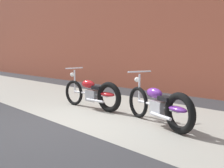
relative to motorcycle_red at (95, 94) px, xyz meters
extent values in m
plane|color=#2D2D30|center=(0.68, -1.39, -0.40)|extent=(80.00, 80.00, 0.00)
cube|color=gray|center=(0.68, 0.36, -0.40)|extent=(36.00, 3.50, 0.01)
cube|color=brown|center=(0.68, 3.81, 2.41)|extent=(36.00, 0.50, 5.62)
torus|color=black|center=(-0.80, -0.06, -0.06)|extent=(0.68, 0.14, 0.68)
torus|color=black|center=(0.49, 0.04, -0.03)|extent=(0.74, 0.19, 0.73)
cylinder|color=silver|center=(-0.16, -0.01, -0.02)|extent=(1.24, 0.16, 0.06)
cube|color=#99999E|center=(-0.08, 0.00, -0.06)|extent=(0.34, 0.25, 0.28)
ellipsoid|color=red|center=(-0.24, -0.02, 0.22)|extent=(0.45, 0.23, 0.20)
ellipsoid|color=red|center=(0.44, 0.04, 0.03)|extent=(0.45, 0.22, 0.10)
cube|color=black|center=(0.12, 0.01, 0.16)|extent=(0.30, 0.22, 0.08)
cylinder|color=silver|center=(-0.77, -0.06, 0.25)|extent=(0.05, 0.05, 0.62)
cylinder|color=silver|center=(-0.77, -0.06, 0.61)|extent=(0.08, 0.58, 0.03)
sphere|color=white|center=(-0.86, -0.07, 0.43)|extent=(0.11, 0.11, 0.11)
cylinder|color=silver|center=(0.17, -0.13, -0.14)|extent=(0.55, 0.10, 0.06)
torus|color=black|center=(1.31, 0.16, -0.06)|extent=(0.68, 0.26, 0.68)
torus|color=black|center=(2.56, -0.20, -0.03)|extent=(0.74, 0.32, 0.73)
cylinder|color=silver|center=(1.93, -0.02, -0.02)|extent=(1.20, 0.39, 0.06)
cube|color=#99999E|center=(2.01, -0.04, -0.06)|extent=(0.37, 0.30, 0.28)
ellipsoid|color=#6B2D93|center=(1.86, 0.00, 0.22)|extent=(0.48, 0.30, 0.20)
ellipsoid|color=#6B2D93|center=(2.51, -0.18, 0.03)|extent=(0.47, 0.29, 0.10)
cube|color=black|center=(2.20, -0.10, 0.16)|extent=(0.32, 0.27, 0.08)
cylinder|color=silver|center=(1.35, 0.15, 0.25)|extent=(0.05, 0.05, 0.62)
cylinder|color=silver|center=(1.35, 0.15, 0.61)|extent=(0.19, 0.57, 0.03)
sphere|color=white|center=(1.25, 0.17, 0.43)|extent=(0.11, 0.11, 0.11)
cylinder|color=silver|center=(2.20, -0.25, -0.14)|extent=(0.55, 0.21, 0.06)
camera|label=1|loc=(4.93, -4.03, 0.98)|focal=41.19mm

